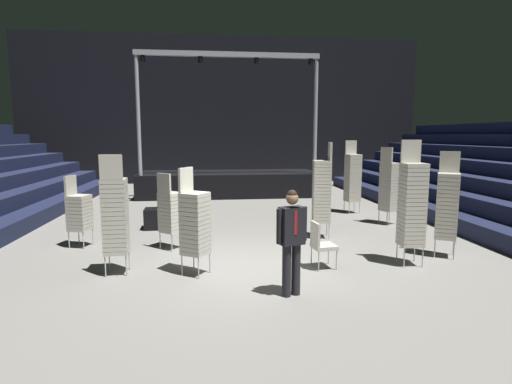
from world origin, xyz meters
The scene contains 15 objects.
ground_plane centered at (0.00, 0.00, -0.05)m, with size 22.00×30.00×0.10m, color slate.
arena_end_wall centered at (0.00, 15.00, 4.00)m, with size 22.00×0.30×8.00m, color black.
stage_riser centered at (0.00, 9.99, 0.62)m, with size 7.74×2.77×5.96m.
man_with_tie centered at (0.51, -1.64, 1.01)m, with size 0.57×0.35×1.78m.
chair_stack_front_left centered at (-1.11, -0.41, 1.03)m, with size 0.61×0.61×2.05m.
chair_stack_front_right centered at (-1.73, 1.46, 0.90)m, with size 0.62×0.62×1.79m.
chair_stack_mid_left centered at (-3.91, 1.88, 0.86)m, with size 0.55×0.55×1.71m.
chair_stack_mid_right centered at (-2.61, -0.19, 1.15)m, with size 0.46×0.46×2.31m.
chair_stack_mid_centre centered at (4.51, 3.47, 1.15)m, with size 0.59×0.59×2.31m.
chair_stack_rear_left centered at (4.03, 5.31, 1.24)m, with size 0.49×0.49×2.48m.
chair_stack_rear_right centered at (4.31, 0.16, 1.15)m, with size 0.60×0.60×2.31m.
chair_stack_rear_centre centered at (2.05, 2.10, 1.24)m, with size 0.50×0.50×2.48m.
chair_stack_aisle_left centered at (3.26, -0.30, 1.28)m, with size 0.47×0.47×2.56m.
equipment_road_case centered at (-2.23, 3.63, 0.29)m, with size 0.90×0.60×0.58m, color black.
loose_chair_near_man centered at (1.37, -0.33, 0.53)m, with size 0.50×0.50×0.95m.
Camera 1 is at (-0.80, -8.02, 2.65)m, focal length 28.54 mm.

